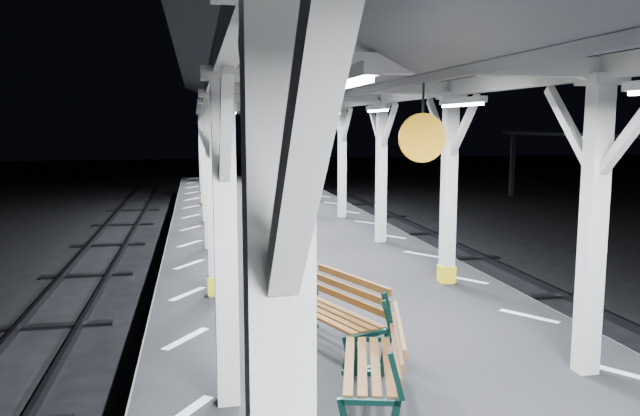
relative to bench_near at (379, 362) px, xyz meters
name	(u,v)px	position (x,y,z in m)	size (l,w,h in m)	color
ground	(366,396)	(0.55, 2.40, -1.47)	(120.00, 120.00, 0.00)	black
platform	(366,362)	(0.55, 2.40, -0.97)	(6.00, 50.00, 1.00)	black
hazard_stripes_left	(186,339)	(-1.90, 2.40, -0.47)	(1.00, 48.00, 0.01)	silver
hazard_stripes_right	(529,316)	(3.00, 2.40, -0.47)	(1.00, 48.00, 0.01)	silver
canopy	(370,64)	(0.55, 2.38, 3.09)	(5.40, 49.00, 4.65)	silver
bench_near	(379,362)	(0.00, 0.00, 0.00)	(1.00, 1.73, 0.88)	black
bench_mid	(338,310)	(-0.02, 1.69, 0.02)	(1.18, 1.79, 0.91)	black
bench_far	(297,203)	(1.18, 12.27, 0.02)	(0.74, 1.73, 0.92)	black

